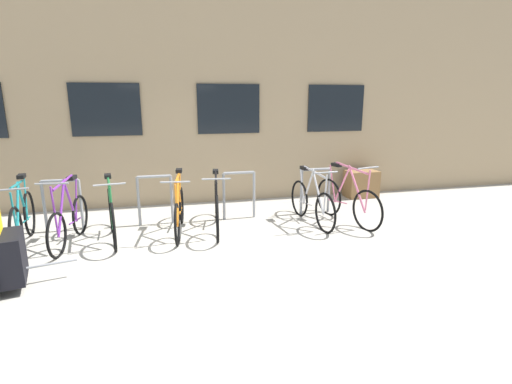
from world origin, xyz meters
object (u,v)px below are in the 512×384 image
Objects in this scene: bicycle_green at (112,215)px; bicycle_purple at (69,220)px; bicycle_pink at (347,201)px; bicycle_black at (217,206)px; bicycle_teal at (23,219)px; bicycle_silver at (311,202)px; planter_box at (361,184)px; bicycle_orange at (179,211)px.

bicycle_purple is at bearing -174.26° from bicycle_green.
bicycle_purple is 4.61m from bicycle_pink.
bicycle_black is 1.07× the size of bicycle_pink.
bicycle_teal is at bearing 168.74° from bicycle_purple.
bicycle_silver is 2.36m from planter_box.
bicycle_silver is 1.69m from bicycle_black.
bicycle_black is (2.28, 0.16, 0.03)m from bicycle_purple.
bicycle_green is 1.04× the size of bicycle_purple.
bicycle_green is at bearing -3.23° from bicycle_teal.
bicycle_silver is 3.36m from bicycle_green.
bicycle_orange is at bearing 0.41° from bicycle_teal.
bicycle_pink is (2.96, -0.12, 0.02)m from bicycle_orange.
bicycle_black is 2.34m from bicycle_pink.
bicycle_green is 1.28m from bicycle_teal.
bicycle_black is 2.63× the size of planter_box.
planter_box is at bearing 19.75° from bicycle_orange.
bicycle_teal is 6.61m from planter_box.
bicycle_purple is at bearing -164.25° from planter_box.
bicycle_teal is 1.00× the size of bicycle_pink.
bicycle_purple is 6.00m from planter_box.
bicycle_pink is (5.28, -0.11, -0.00)m from bicycle_teal.
planter_box is (4.12, 1.48, -0.08)m from bicycle_orange.
bicycle_orange is (1.65, 0.15, 0.00)m from bicycle_purple.
bicycle_teal is at bearing 179.69° from bicycle_silver.
bicycle_green is 0.98× the size of bicycle_teal.
bicycle_pink reaches higher than bicycle_purple.
bicycle_teal is (-2.32, -0.02, 0.02)m from bicycle_orange.
bicycle_green is (-3.36, -0.05, 0.02)m from bicycle_silver.
bicycle_green is at bearing -179.20° from bicycle_silver.
bicycle_pink is (4.61, 0.03, 0.02)m from bicycle_purple.
bicycle_black is at bearing 178.25° from bicycle_silver.
bicycle_silver reaches higher than bicycle_black.
bicycle_green is at bearing 179.49° from bicycle_pink.
planter_box is (3.49, 1.47, -0.10)m from bicycle_black.
bicycle_silver is 0.65m from bicycle_pink.
bicycle_black is (1.67, 0.10, 0.01)m from bicycle_green.
bicycle_green is 2.41× the size of planter_box.
bicycle_purple is 0.88× the size of bicycle_black.
planter_box is (6.44, 1.50, -0.10)m from bicycle_teal.
bicycle_purple is at bearing -179.68° from bicycle_pink.
bicycle_pink is (4.00, -0.04, -0.00)m from bicycle_green.
bicycle_orange is at bearing 5.17° from bicycle_purple.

